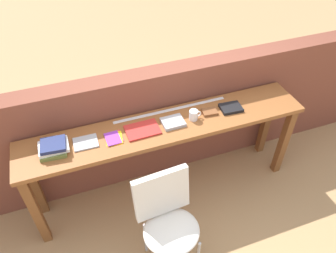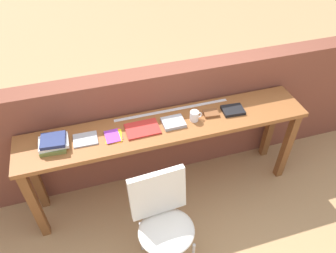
% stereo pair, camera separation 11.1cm
% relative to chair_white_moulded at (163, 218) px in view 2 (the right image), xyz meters
% --- Properties ---
extents(ground_plane, '(40.00, 40.00, 0.00)m').
position_rel_chair_white_moulded_xyz_m(ground_plane, '(0.22, 0.35, -0.53)').
color(ground_plane, tan).
extents(brick_wall_back, '(6.00, 0.20, 1.20)m').
position_rel_chair_white_moulded_xyz_m(brick_wall_back, '(0.22, 0.99, 0.08)').
color(brick_wall_back, brown).
rests_on(brick_wall_back, ground).
extents(sideboard, '(2.50, 0.44, 0.88)m').
position_rel_chair_white_moulded_xyz_m(sideboard, '(0.22, 0.65, 0.21)').
color(sideboard, brown).
rests_on(sideboard, ground).
extents(chair_white_moulded, '(0.47, 0.48, 0.89)m').
position_rel_chair_white_moulded_xyz_m(chair_white_moulded, '(0.00, 0.00, 0.00)').
color(chair_white_moulded, silver).
rests_on(chair_white_moulded, ground).
extents(book_stack_leftmost, '(0.23, 0.19, 0.09)m').
position_rel_chair_white_moulded_xyz_m(book_stack_leftmost, '(-0.70, 0.65, 0.40)').
color(book_stack_leftmost, olive).
rests_on(book_stack_leftmost, sideboard).
extents(magazine_cycling, '(0.20, 0.16, 0.01)m').
position_rel_chair_white_moulded_xyz_m(magazine_cycling, '(-0.46, 0.66, 0.36)').
color(magazine_cycling, '#9E9EA3').
rests_on(magazine_cycling, sideboard).
extents(pamphlet_pile_colourful, '(0.15, 0.17, 0.01)m').
position_rel_chair_white_moulded_xyz_m(pamphlet_pile_colourful, '(-0.24, 0.63, 0.36)').
color(pamphlet_pile_colourful, orange).
rests_on(pamphlet_pile_colourful, sideboard).
extents(book_open_centre, '(0.28, 0.20, 0.02)m').
position_rel_chair_white_moulded_xyz_m(book_open_centre, '(0.01, 0.65, 0.36)').
color(book_open_centre, red).
rests_on(book_open_centre, sideboard).
extents(book_grey_hardcover, '(0.19, 0.16, 0.03)m').
position_rel_chair_white_moulded_xyz_m(book_grey_hardcover, '(0.28, 0.64, 0.37)').
color(book_grey_hardcover, '#9E9EA3').
rests_on(book_grey_hardcover, sideboard).
extents(mug, '(0.11, 0.08, 0.09)m').
position_rel_chair_white_moulded_xyz_m(mug, '(0.47, 0.64, 0.40)').
color(mug, white).
rests_on(mug, sideboard).
extents(leather_journal_brown, '(0.14, 0.11, 0.02)m').
position_rel_chair_white_moulded_xyz_m(leather_journal_brown, '(0.63, 0.66, 0.37)').
color(leather_journal_brown, brown).
rests_on(leather_journal_brown, sideboard).
extents(book_repair_rightmost, '(0.20, 0.16, 0.03)m').
position_rel_chair_white_moulded_xyz_m(book_repair_rightmost, '(0.83, 0.65, 0.37)').
color(book_repair_rightmost, black).
rests_on(book_repair_rightmost, sideboard).
extents(ruler_metal_back_edge, '(1.05, 0.03, 0.00)m').
position_rel_chair_white_moulded_xyz_m(ruler_metal_back_edge, '(0.32, 0.82, 0.35)').
color(ruler_metal_back_edge, silver).
rests_on(ruler_metal_back_edge, sideboard).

